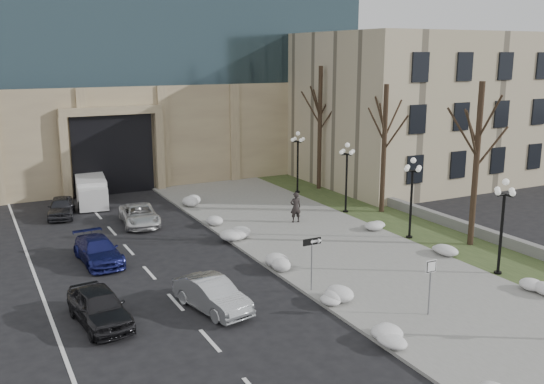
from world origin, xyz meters
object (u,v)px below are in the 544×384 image
(car_a, at_px, (99,307))
(car_d, at_px, (139,215))
(car_b, at_px, (212,295))
(lamppost_c, at_px, (347,168))
(one_way_sign, at_px, (315,247))
(lamppost_d, at_px, (298,154))
(lamppost_b, at_px, (412,187))
(car_c, at_px, (98,251))
(lamppost_a, at_px, (503,214))
(keep_sign, at_px, (431,275))
(car_e, at_px, (61,207))
(box_truck, at_px, (91,191))
(pedestrian, at_px, (296,207))

(car_a, distance_m, car_d, 14.23)
(car_b, bearing_deg, lamppost_c, 24.73)
(one_way_sign, distance_m, lamppost_d, 19.44)
(lamppost_d, bearing_deg, lamppost_b, -90.00)
(car_c, height_order, one_way_sign, one_way_sign)
(lamppost_a, bearing_deg, one_way_sign, 165.83)
(car_a, bearing_deg, lamppost_c, 22.18)
(car_c, distance_m, lamppost_d, 19.03)
(keep_sign, height_order, lamppost_d, lamppost_d)
(lamppost_a, distance_m, lamppost_b, 6.50)
(car_b, relative_size, one_way_sign, 1.61)
(car_c, relative_size, lamppost_d, 0.92)
(car_d, relative_size, lamppost_d, 0.94)
(lamppost_b, bearing_deg, car_e, 140.01)
(box_truck, distance_m, lamppost_c, 18.05)
(car_c, relative_size, one_way_sign, 1.74)
(keep_sign, bearing_deg, car_d, 111.35)
(box_truck, height_order, lamppost_b, lamppost_b)
(lamppost_a, bearing_deg, lamppost_c, 90.00)
(pedestrian, bearing_deg, car_a, 42.31)
(car_d, distance_m, lamppost_b, 16.58)
(car_a, distance_m, car_e, 17.43)
(car_a, relative_size, lamppost_c, 0.89)
(car_d, distance_m, keep_sign, 19.91)
(car_a, distance_m, one_way_sign, 9.36)
(car_a, bearing_deg, keep_sign, -30.41)
(car_e, distance_m, lamppost_d, 17.18)
(box_truck, bearing_deg, car_a, -92.50)
(box_truck, relative_size, lamppost_c, 1.24)
(lamppost_a, xyz_separation_m, lamppost_b, (0.00, 6.50, 0.00))
(box_truck, bearing_deg, car_e, -123.58)
(lamppost_b, bearing_deg, car_a, -170.08)
(one_way_sign, bearing_deg, lamppost_d, 61.51)
(box_truck, distance_m, keep_sign, 26.99)
(car_a, height_order, car_d, car_a)
(pedestrian, distance_m, one_way_sign, 11.14)
(one_way_sign, xyz_separation_m, lamppost_c, (8.91, 10.75, 0.98))
(car_b, relative_size, box_truck, 0.69)
(one_way_sign, bearing_deg, lamppost_a, -15.33)
(box_truck, xyz_separation_m, one_way_sign, (5.57, -21.30, 1.22))
(lamppost_a, relative_size, lamppost_d, 1.00)
(keep_sign, distance_m, lamppost_c, 16.37)
(pedestrian, relative_size, box_truck, 0.32)
(pedestrian, bearing_deg, lamppost_b, 135.53)
(pedestrian, relative_size, keep_sign, 0.79)
(car_c, bearing_deg, one_way_sign, -50.86)
(lamppost_b, distance_m, lamppost_d, 13.00)
(car_b, distance_m, lamppost_c, 17.39)
(keep_sign, distance_m, lamppost_a, 6.65)
(keep_sign, bearing_deg, lamppost_a, 20.34)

